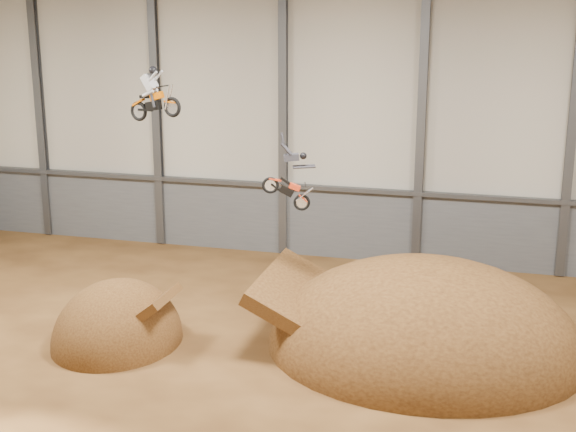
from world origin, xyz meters
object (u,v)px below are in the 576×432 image
object	(u,v)px
landing_ramp	(423,349)
fmx_rider_b	(282,172)
fmx_rider_a	(156,91)
takeoff_ramp	(118,342)

from	to	relation	value
landing_ramp	fmx_rider_b	bearing A→B (deg)	176.80
fmx_rider_a	fmx_rider_b	xyz separation A→B (m)	(4.99, -0.19, -2.81)
fmx_rider_a	landing_ramp	bearing A→B (deg)	11.58
takeoff_ramp	fmx_rider_b	bearing A→B (deg)	24.84
takeoff_ramp	fmx_rider_a	distance (m)	9.57
landing_ramp	fmx_rider_a	xyz separation A→B (m)	(-10.46, 0.50, 9.12)
takeoff_ramp	landing_ramp	size ratio (longest dim) A/B	0.47
takeoff_ramp	fmx_rider_a	world-z (taller)	fmx_rider_a
fmx_rider_a	fmx_rider_b	size ratio (longest dim) A/B	0.92
takeoff_ramp	landing_ramp	world-z (taller)	landing_ramp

